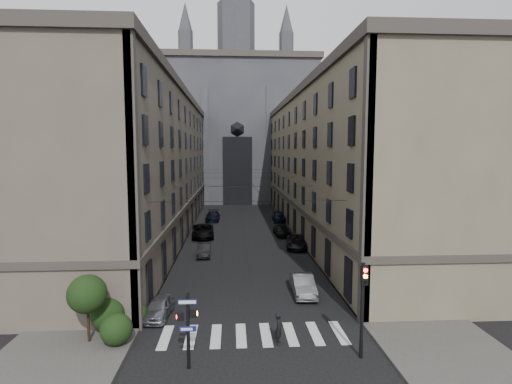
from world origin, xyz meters
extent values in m
plane|color=black|center=(0.00, 0.00, 0.00)|extent=(260.00, 260.00, 0.00)
cube|color=#383533|center=(-10.50, 36.00, 0.07)|extent=(7.00, 80.00, 0.15)
cube|color=#383533|center=(10.50, 36.00, 0.07)|extent=(7.00, 80.00, 0.15)
cube|color=beige|center=(0.00, 5.00, 0.01)|extent=(11.00, 3.20, 0.01)
cube|color=#4E463C|center=(-13.50, 36.00, 9.00)|extent=(13.00, 60.00, 18.00)
cube|color=#38332D|center=(-13.50, 36.00, 18.40)|extent=(13.60, 60.60, 0.90)
cube|color=#38332D|center=(-13.50, 36.00, 4.20)|extent=(13.40, 60.30, 0.50)
cube|color=brown|center=(13.50, 36.00, 9.00)|extent=(13.00, 60.00, 18.00)
cube|color=#38332D|center=(13.50, 36.00, 18.40)|extent=(13.60, 60.60, 0.90)
cube|color=#38332D|center=(13.50, 36.00, 4.20)|extent=(13.40, 60.30, 0.50)
cube|color=#2D2D33|center=(0.00, 75.00, 15.00)|extent=(34.00, 22.00, 30.00)
cube|color=#38332D|center=(0.00, 75.00, 30.50)|extent=(35.00, 23.00, 1.20)
cylinder|color=#2D2D33|center=(0.00, 75.00, 37.00)|extent=(8.40, 8.40, 14.00)
cone|color=#2D2D33|center=(-11.00, 72.00, 36.50)|extent=(3.20, 3.20, 13.00)
cone|color=#2D2D33|center=(11.00, 72.00, 36.50)|extent=(3.20, 3.20, 13.00)
cube|color=black|center=(0.00, 63.95, 7.00)|extent=(6.00, 0.30, 14.00)
cylinder|color=black|center=(-3.50, 1.50, 2.00)|extent=(0.18, 0.18, 4.00)
cube|color=orange|center=(-3.22, 1.50, 2.90)|extent=(0.34, 0.24, 0.38)
cube|color=#FF0C07|center=(-3.88, 1.60, 2.70)|extent=(0.34, 0.24, 0.38)
cube|color=navy|center=(-3.50, 1.37, 3.55)|extent=(0.95, 0.05, 0.24)
cube|color=navy|center=(-3.50, 1.37, 2.15)|extent=(0.85, 0.05, 0.27)
cylinder|color=black|center=(5.60, 2.00, 2.60)|extent=(0.20, 0.20, 5.20)
cube|color=black|center=(5.60, 1.78, 4.60)|extent=(0.34, 0.30, 1.00)
cylinder|color=#FF0C07|center=(5.60, 1.62, 4.92)|extent=(0.22, 0.05, 0.22)
cylinder|color=orange|center=(5.60, 1.62, 4.60)|extent=(0.22, 0.05, 0.22)
cylinder|color=black|center=(5.60, 1.62, 4.28)|extent=(0.22, 0.05, 0.22)
sphere|color=black|center=(-7.80, 4.00, 1.05)|extent=(1.80, 1.80, 1.80)
sphere|color=black|center=(-8.80, 5.80, 1.15)|extent=(2.00, 2.00, 2.00)
sphere|color=black|center=(-7.40, 6.80, 0.85)|extent=(1.40, 1.40, 1.40)
cylinder|color=black|center=(-9.50, 4.50, 1.35)|extent=(0.16, 0.16, 2.40)
sphere|color=black|center=(-9.50, 4.50, 2.95)|extent=(2.20, 2.20, 2.20)
cylinder|color=black|center=(0.00, 10.00, 7.50)|extent=(14.00, 0.03, 0.03)
cylinder|color=black|center=(0.00, 22.00, 7.50)|extent=(14.00, 0.03, 0.03)
cylinder|color=black|center=(0.00, 35.00, 7.50)|extent=(14.00, 0.03, 0.03)
cylinder|color=black|center=(0.00, 48.00, 7.50)|extent=(14.00, 0.03, 0.03)
cylinder|color=black|center=(0.00, 60.00, 7.50)|extent=(14.00, 0.03, 0.03)
cylinder|color=black|center=(-1.30, 36.00, 7.10)|extent=(0.03, 60.00, 0.03)
cylinder|color=black|center=(1.30, 36.00, 7.10)|extent=(0.03, 60.00, 0.03)
imported|color=slate|center=(-6.15, 8.00, 0.65)|extent=(1.84, 3.91, 1.29)
imported|color=black|center=(-4.20, 23.52, 0.64)|extent=(1.47, 3.94, 1.29)
imported|color=black|center=(-4.98, 32.81, 0.83)|extent=(3.14, 6.12, 1.65)
imported|color=black|center=(-4.26, 45.01, 0.76)|extent=(2.21, 5.27, 1.52)
imported|color=gray|center=(4.20, 11.63, 0.76)|extent=(1.72, 4.63, 1.51)
imported|color=black|center=(6.20, 26.43, 0.72)|extent=(3.09, 5.49, 1.45)
imported|color=black|center=(5.30, 33.18, 0.67)|extent=(2.12, 4.69, 1.33)
imported|color=black|center=(6.20, 43.80, 0.82)|extent=(1.95, 4.80, 1.63)
imported|color=black|center=(1.39, 3.81, 0.92)|extent=(0.57, 0.75, 1.83)
camera|label=1|loc=(-1.27, -17.99, 11.01)|focal=28.00mm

